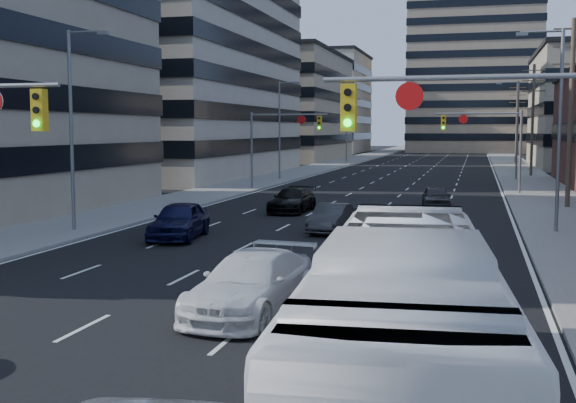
{
  "coord_description": "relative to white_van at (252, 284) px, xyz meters",
  "views": [
    {
      "loc": [
        7.02,
        -8.74,
        4.64
      ],
      "look_at": [
        0.82,
        14.93,
        2.2
      ],
      "focal_mm": 45.0,
      "sensor_mm": 36.0,
      "label": 1
    }
  ],
  "objects": [
    {
      "name": "road_surface",
      "position": [
        -1.6,
        121.67,
        -0.76
      ],
      "size": [
        18.0,
        300.0,
        0.02
      ],
      "primitive_type": "cube",
      "color": "black",
      "rests_on": "ground"
    },
    {
      "name": "sidewalk_left",
      "position": [
        -13.1,
        121.67,
        -0.69
      ],
      "size": [
        5.0,
        300.0,
        0.15
      ],
      "primitive_type": "cube",
      "color": "slate",
      "rests_on": "ground"
    },
    {
      "name": "sidewalk_right",
      "position": [
        9.9,
        121.67,
        -0.69
      ],
      "size": [
        5.0,
        300.0,
        0.15
      ],
      "primitive_type": "cube",
      "color": "slate",
      "rests_on": "ground"
    },
    {
      "name": "office_left_mid",
      "position": [
        -28.6,
        51.67,
        13.23
      ],
      "size": [
        26.0,
        34.0,
        28.0
      ],
      "primitive_type": "cube",
      "color": "#ADA089",
      "rests_on": "ground"
    },
    {
      "name": "office_left_far",
      "position": [
        -25.6,
        91.67,
        7.23
      ],
      "size": [
        20.0,
        30.0,
        16.0
      ],
      "primitive_type": "cube",
      "color": "gray",
      "rests_on": "ground"
    },
    {
      "name": "apartment_tower",
      "position": [
        4.4,
        141.67,
        28.23
      ],
      "size": [
        26.0,
        26.0,
        58.0
      ],
      "primitive_type": "cube",
      "color": "gray",
      "rests_on": "ground"
    },
    {
      "name": "bg_block_left",
      "position": [
        -29.6,
        131.67,
        9.23
      ],
      "size": [
        24.0,
        24.0,
        20.0
      ],
      "primitive_type": "cube",
      "color": "#ADA089",
      "rests_on": "ground"
    },
    {
      "name": "signal_near_right",
      "position": [
        5.85,
        -0.34,
        3.56
      ],
      "size": [
        6.59,
        0.33,
        6.0
      ],
      "color": "slate",
      "rests_on": "ground"
    },
    {
      "name": "signal_far_left",
      "position": [
        -9.28,
        36.66,
        3.53
      ],
      "size": [
        6.09,
        0.33,
        6.0
      ],
      "color": "slate",
      "rests_on": "ground"
    },
    {
      "name": "signal_far_right",
      "position": [
        6.08,
        36.66,
        3.53
      ],
      "size": [
        6.09,
        0.33,
        6.0
      ],
      "color": "slate",
      "rests_on": "ground"
    },
    {
      "name": "utility_pole_block",
      "position": [
        10.6,
        27.67,
        5.01
      ],
      "size": [
        2.2,
        0.28,
        11.0
      ],
      "color": "#4C3D2D",
      "rests_on": "ground"
    },
    {
      "name": "utility_pole_midblock",
      "position": [
        10.6,
        57.67,
        5.01
      ],
      "size": [
        2.2,
        0.28,
        11.0
      ],
      "color": "#4C3D2D",
      "rests_on": "ground"
    },
    {
      "name": "utility_pole_distant",
      "position": [
        10.6,
        87.67,
        5.01
      ],
      "size": [
        2.2,
        0.28,
        11.0
      ],
      "color": "#4C3D2D",
      "rests_on": "ground"
    },
    {
      "name": "streetlight_left_near",
      "position": [
        -11.94,
        11.67,
        4.29
      ],
      "size": [
        2.03,
        0.22,
        9.0
      ],
      "color": "slate",
      "rests_on": "ground"
    },
    {
      "name": "streetlight_left_mid",
      "position": [
        -11.94,
        46.67,
        4.29
      ],
      "size": [
        2.03,
        0.22,
        9.0
      ],
      "color": "slate",
      "rests_on": "ground"
    },
    {
      "name": "streetlight_left_far",
      "position": [
        -11.94,
        81.67,
        4.29
      ],
      "size": [
        2.03,
        0.22,
        9.0
      ],
      "color": "slate",
      "rests_on": "ground"
    },
    {
      "name": "streetlight_right_near",
      "position": [
        8.74,
        16.67,
        4.29
      ],
      "size": [
        2.03,
        0.22,
        9.0
      ],
      "color": "slate",
      "rests_on": "ground"
    },
    {
      "name": "streetlight_right_far",
      "position": [
        8.74,
        51.67,
        4.29
      ],
      "size": [
        2.03,
        0.22,
        9.0
      ],
      "color": "slate",
      "rests_on": "ground"
    },
    {
      "name": "white_van",
      "position": [
        0.0,
        0.0,
        0.0
      ],
      "size": [
        2.61,
        5.46,
        1.53
      ],
      "primitive_type": "imported",
      "rotation": [
        0.0,
        0.0,
        -0.09
      ],
      "color": "silver",
      "rests_on": "ground"
    },
    {
      "name": "transit_bus",
      "position": [
        4.4,
        -5.99,
        0.79
      ],
      "size": [
        3.49,
        11.33,
        3.11
      ],
      "primitive_type": "imported",
      "rotation": [
        0.0,
        0.0,
        0.08
      ],
      "color": "white",
      "rests_on": "ground"
    },
    {
      "name": "sedan_blue",
      "position": [
        -6.8,
        11.24,
        0.03
      ],
      "size": [
        2.46,
        4.86,
        1.59
      ],
      "primitive_type": "imported",
      "rotation": [
        0.0,
        0.0,
        0.13
      ],
      "color": "black",
      "rests_on": "ground"
    },
    {
      "name": "sedan_grey_center",
      "position": [
        -0.89,
        14.79,
        -0.12
      ],
      "size": [
        1.6,
        4.01,
        1.3
      ],
      "primitive_type": "imported",
      "rotation": [
        0.0,
        0.0,
        -0.06
      ],
      "color": "#313033",
      "rests_on": "ground"
    },
    {
      "name": "sedan_black_far",
      "position": [
        -4.6,
        22.09,
        -0.08
      ],
      "size": [
        2.05,
        4.77,
        1.37
      ],
      "primitive_type": "imported",
      "rotation": [
        0.0,
        0.0,
        -0.03
      ],
      "color": "black",
      "rests_on": "ground"
    },
    {
      "name": "sedan_grey_right",
      "position": [
        3.14,
        26.08,
        -0.08
      ],
      "size": [
        1.97,
        4.14,
        1.37
      ],
      "primitive_type": "imported",
      "rotation": [
        0.0,
        0.0,
        0.09
      ],
      "color": "#2E2D30",
      "rests_on": "ground"
    }
  ]
}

